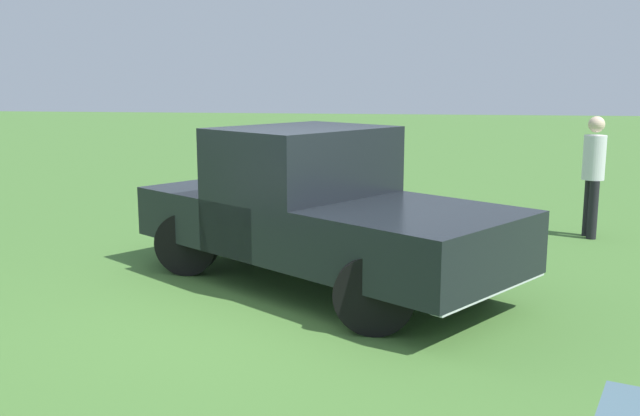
# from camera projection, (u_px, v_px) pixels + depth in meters

# --- Properties ---
(ground_plane) EXTENTS (80.00, 80.00, 0.00)m
(ground_plane) POSITION_uv_depth(u_px,v_px,m) (259.00, 309.00, 7.28)
(ground_plane) COLOR #477533
(pickup_truck) EXTENTS (4.83, 4.20, 1.80)m
(pickup_truck) POSITION_uv_depth(u_px,v_px,m) (313.00, 204.00, 8.07)
(pickup_truck) COLOR black
(pickup_truck) RESTS_ON ground_plane
(person_bystander) EXTENTS (0.36, 0.36, 1.80)m
(person_bystander) POSITION_uv_depth(u_px,v_px,m) (593.00, 169.00, 10.39)
(person_bystander) COLOR black
(person_bystander) RESTS_ON ground_plane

